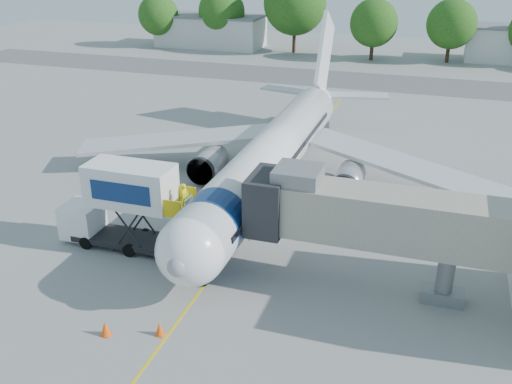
% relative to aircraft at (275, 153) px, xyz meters
% --- Properties ---
extents(ground, '(160.00, 160.00, 0.00)m').
position_rel_aircraft_xyz_m(ground, '(0.00, -4.12, -2.95)').
color(ground, gray).
rests_on(ground, ground).
extents(guidance_line, '(0.15, 70.00, 0.01)m').
position_rel_aircraft_xyz_m(guidance_line, '(0.00, -4.12, -2.94)').
color(guidance_line, yellow).
rests_on(guidance_line, ground).
extents(taxiway_strip, '(120.00, 10.00, 0.01)m').
position_rel_aircraft_xyz_m(taxiway_strip, '(0.00, 37.88, -2.94)').
color(taxiway_strip, '#59595B').
rests_on(taxiway_strip, ground).
extents(aircraft, '(34.17, 37.73, 11.35)m').
position_rel_aircraft_xyz_m(aircraft, '(0.00, 0.00, 0.00)').
color(aircraft, white).
rests_on(aircraft, ground).
extents(jet_bridge, '(13.90, 3.20, 6.60)m').
position_rel_aircraft_xyz_m(jet_bridge, '(7.99, -11.12, 1.39)').
color(jet_bridge, '#A1998A').
rests_on(jet_bridge, ground).
extents(catering_hiloader, '(8.50, 2.44, 5.50)m').
position_rel_aircraft_xyz_m(catering_hiloader, '(-6.27, -11.12, -0.19)').
color(catering_hiloader, black).
rests_on(catering_hiloader, ground).
extents(safety_cone_a, '(0.45, 0.45, 0.72)m').
position_rel_aircraft_xyz_m(safety_cone_a, '(-0.37, -18.29, -2.60)').
color(safety_cone_a, '#FA510D').
rests_on(safety_cone_a, ground).
extents(safety_cone_b, '(0.49, 0.49, 0.78)m').
position_rel_aircraft_xyz_m(safety_cone_b, '(-2.85, -19.11, -2.57)').
color(safety_cone_b, '#FA510D').
rests_on(safety_cone_b, ground).
extents(outbuilding_left, '(18.40, 8.40, 5.30)m').
position_rel_aircraft_xyz_m(outbuilding_left, '(-28.00, 55.88, -0.29)').
color(outbuilding_left, silver).
rests_on(outbuilding_left, ground).
extents(tree_a, '(6.86, 6.86, 8.75)m').
position_rel_aircraft_xyz_m(tree_a, '(-36.27, 52.84, 2.36)').
color(tree_a, '#382314').
rests_on(tree_a, ground).
extents(tree_b, '(7.80, 7.80, 9.95)m').
position_rel_aircraft_xyz_m(tree_b, '(-25.44, 54.79, 3.09)').
color(tree_b, '#382314').
rests_on(tree_b, ground).
extents(tree_c, '(10.08, 10.08, 12.85)m').
position_rel_aircraft_xyz_m(tree_c, '(-12.73, 54.61, 4.86)').
color(tree_c, '#382314').
rests_on(tree_c, ground).
extents(tree_d, '(7.23, 7.23, 9.22)m').
position_rel_aircraft_xyz_m(tree_d, '(0.25, 52.31, 2.64)').
color(tree_d, '#382314').
rests_on(tree_d, ground).
extents(tree_e, '(7.34, 7.34, 9.35)m').
position_rel_aircraft_xyz_m(tree_e, '(11.48, 54.13, 2.73)').
color(tree_e, '#382314').
rests_on(tree_e, ground).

